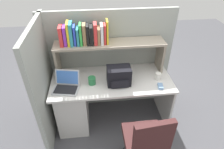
{
  "coord_description": "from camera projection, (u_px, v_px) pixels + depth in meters",
  "views": [
    {
      "loc": [
        -0.22,
        -2.07,
        2.3
      ],
      "look_at": [
        0.0,
        -0.05,
        0.85
      ],
      "focal_mm": 31.33,
      "sensor_mm": 36.0,
      "label": 1
    }
  ],
  "objects": [
    {
      "name": "ground_plane",
      "position": [
        112.0,
        117.0,
        3.03
      ],
      "size": [
        8.0,
        8.0,
        0.0
      ],
      "primitive_type": "plane",
      "color": "#4C4C51"
    },
    {
      "name": "office_chair",
      "position": [
        145.0,
        146.0,
        2.17
      ],
      "size": [
        0.52,
        0.52,
        0.93
      ],
      "rotation": [
        0.0,
        0.0,
        3.24
      ],
      "color": "black",
      "rests_on": "ground_plane"
    },
    {
      "name": "computer_mouse",
      "position": [
        160.0,
        86.0,
        2.47
      ],
      "size": [
        0.08,
        0.11,
        0.03
      ],
      "primitive_type": "cube",
      "rotation": [
        0.0,
        0.0,
        -0.16
      ],
      "color": "#7299C6",
      "rests_on": "desk"
    },
    {
      "name": "cubicle_partition_left",
      "position": [
        45.0,
        84.0,
        2.47
      ],
      "size": [
        0.05,
        1.06,
        1.55
      ],
      "primitive_type": "cube",
      "color": "#939991",
      "rests_on": "ground_plane"
    },
    {
      "name": "paper_cup",
      "position": [
        158.0,
        76.0,
        2.59
      ],
      "size": [
        0.08,
        0.08,
        0.1
      ],
      "primitive_type": "cylinder",
      "color": "white",
      "rests_on": "desk"
    },
    {
      "name": "snack_canister",
      "position": [
        92.0,
        81.0,
        2.51
      ],
      "size": [
        0.1,
        0.1,
        0.1
      ],
      "primitive_type": "cylinder",
      "color": "#26723F",
      "rests_on": "desk"
    },
    {
      "name": "laptop",
      "position": [
        66.0,
        85.0,
        2.44
      ],
      "size": [
        0.36,
        0.32,
        0.22
      ],
      "color": "#B7BABF",
      "rests_on": "desk"
    },
    {
      "name": "cubicle_partition_rear",
      "position": [
        109.0,
        62.0,
        2.89
      ],
      "size": [
        1.84,
        0.05,
        1.55
      ],
      "primitive_type": "cube",
      "color": "#939991",
      "rests_on": "ground_plane"
    },
    {
      "name": "reference_books_on_shelf",
      "position": [
        83.0,
        34.0,
        2.41
      ],
      "size": [
        0.6,
        0.18,
        0.29
      ],
      "color": "red",
      "rests_on": "overhead_hutch"
    },
    {
      "name": "desk",
      "position": [
        84.0,
        100.0,
        2.76
      ],
      "size": [
        1.6,
        0.7,
        0.73
      ],
      "color": "silver",
      "rests_on": "ground_plane"
    },
    {
      "name": "overhead_hutch",
      "position": [
        110.0,
        49.0,
        2.57
      ],
      "size": [
        1.44,
        0.28,
        0.45
      ],
      "color": "gray",
      "rests_on": "desk"
    },
    {
      "name": "backpack",
      "position": [
        119.0,
        76.0,
        2.48
      ],
      "size": [
        0.3,
        0.22,
        0.24
      ],
      "color": "black",
      "rests_on": "desk"
    }
  ]
}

